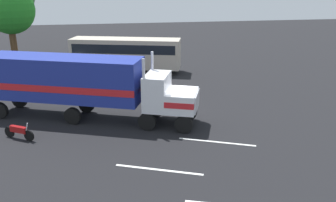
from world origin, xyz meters
TOP-DOWN VIEW (x-y plane):
  - ground_plane at (0.00, 0.00)m, footprint 120.00×120.00m
  - lane_stripe_near at (1.80, -3.50)m, footprint 4.08×1.95m
  - lane_stripe_mid at (-1.99, -5.94)m, footprint 4.11×1.88m
  - semi_truck at (-5.99, 1.81)m, footprint 14.05×7.65m
  - person_bystander at (-5.14, 4.82)m, footprint 0.37×0.48m
  - parked_bus at (-2.07, 14.19)m, footprint 11.26×5.73m
  - parked_car at (-11.91, 10.53)m, footprint 4.65×3.95m
  - motorcycle at (-9.41, -0.95)m, footprint 1.84×1.20m
  - tree_left at (-13.00, 16.08)m, footprint 4.72×4.72m

SIDE VIEW (x-z plane):
  - ground_plane at x=0.00m, z-range 0.00..0.00m
  - lane_stripe_near at x=1.80m, z-range 0.00..0.01m
  - lane_stripe_mid at x=-1.99m, z-range 0.00..0.01m
  - motorcycle at x=-9.41m, z-range -0.08..1.04m
  - parked_car at x=-11.91m, z-range 0.02..1.59m
  - person_bystander at x=-5.14m, z-range 0.08..1.71m
  - parked_bus at x=-2.07m, z-range 0.37..3.77m
  - semi_truck at x=-5.99m, z-range 0.27..4.77m
  - tree_left at x=-13.00m, z-range 1.90..10.50m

